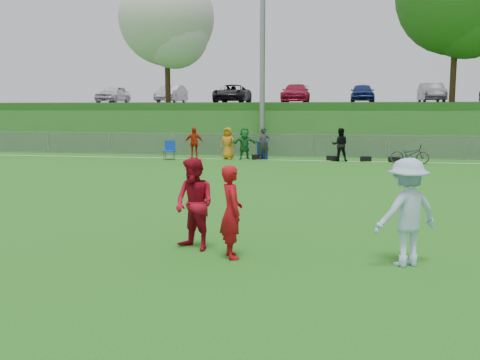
% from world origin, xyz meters
% --- Properties ---
extents(ground, '(120.00, 120.00, 0.00)m').
position_xyz_m(ground, '(0.00, 0.00, 0.00)').
color(ground, '#1A6615').
rests_on(ground, ground).
extents(sideline_far, '(60.00, 0.10, 0.01)m').
position_xyz_m(sideline_far, '(0.00, 18.00, 0.01)').
color(sideline_far, white).
rests_on(sideline_far, ground).
extents(fence, '(58.00, 0.06, 1.30)m').
position_xyz_m(fence, '(0.00, 20.00, 0.65)').
color(fence, gray).
rests_on(fence, ground).
extents(light_pole, '(1.20, 0.40, 12.15)m').
position_xyz_m(light_pole, '(-3.00, 20.80, 6.71)').
color(light_pole, gray).
rests_on(light_pole, ground).
extents(berm, '(120.00, 18.00, 3.00)m').
position_xyz_m(berm, '(0.00, 31.00, 1.50)').
color(berm, '#1C5618').
rests_on(berm, ground).
extents(parking_lot, '(120.00, 12.00, 0.10)m').
position_xyz_m(parking_lot, '(0.00, 33.00, 3.05)').
color(parking_lot, black).
rests_on(parking_lot, berm).
extents(tree_white_flowering, '(6.30, 6.30, 8.78)m').
position_xyz_m(tree_white_flowering, '(-9.84, 24.92, 8.32)').
color(tree_white_flowering, black).
rests_on(tree_white_flowering, berm).
extents(car_row, '(32.04, 5.18, 1.44)m').
position_xyz_m(car_row, '(-1.17, 32.00, 3.82)').
color(car_row, silver).
rests_on(car_row, parking_lot).
extents(spectator_row, '(8.70, 1.03, 1.69)m').
position_xyz_m(spectator_row, '(-2.97, 18.00, 0.85)').
color(spectator_row, red).
rests_on(spectator_row, ground).
extents(gear_bags, '(7.62, 0.58, 0.26)m').
position_xyz_m(gear_bags, '(1.27, 18.10, 0.13)').
color(gear_bags, black).
rests_on(gear_bags, ground).
extents(player_red_left, '(0.63, 0.73, 1.70)m').
position_xyz_m(player_red_left, '(-0.49, -0.45, 0.85)').
color(player_red_left, '#A80B13').
rests_on(player_red_left, ground).
extents(player_red_center, '(1.09, 1.02, 1.78)m').
position_xyz_m(player_red_center, '(-1.31, -0.02, 0.89)').
color(player_red_center, '#A30B20').
rests_on(player_red_center, ground).
extents(player_blue, '(1.40, 1.23, 1.88)m').
position_xyz_m(player_blue, '(2.58, -0.36, 0.94)').
color(player_blue, '#B0CBF5').
rests_on(player_blue, ground).
extents(recycling_bin, '(0.72, 0.72, 0.90)m').
position_xyz_m(recycling_bin, '(-2.66, 18.61, 0.45)').
color(recycling_bin, '#0E289F').
rests_on(recycling_bin, ground).
extents(camp_chair, '(0.63, 0.64, 1.00)m').
position_xyz_m(camp_chair, '(-7.43, 17.22, 0.30)').
color(camp_chair, '#103AAF').
rests_on(camp_chair, ground).
extents(bicycle, '(1.87, 0.74, 0.97)m').
position_xyz_m(bicycle, '(4.80, 17.31, 0.48)').
color(bicycle, '#2F2E31').
rests_on(bicycle, ground).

